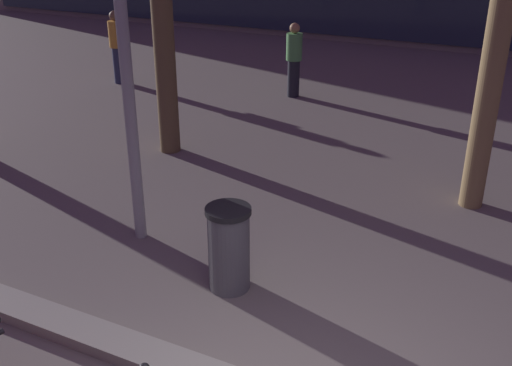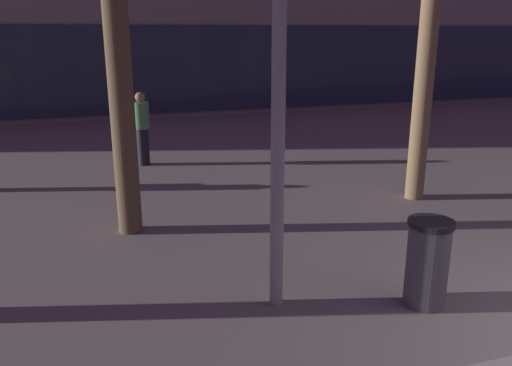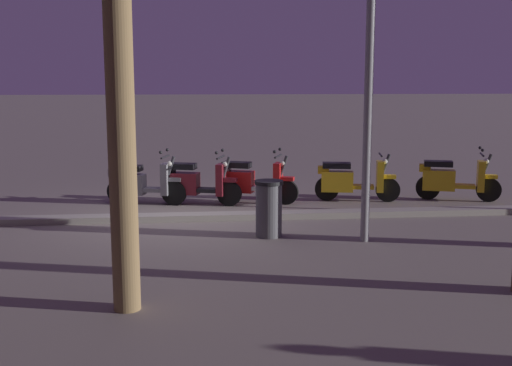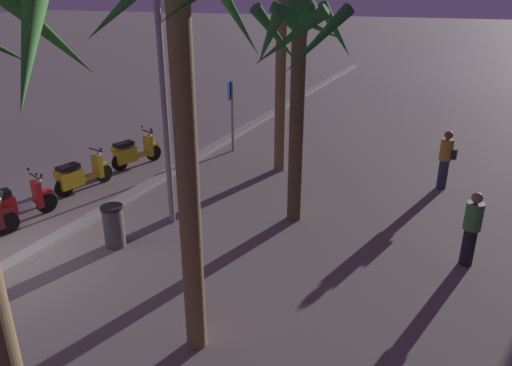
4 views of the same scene
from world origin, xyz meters
The scene contains 13 objects.
ground_plane centered at (0.00, 0.00, 0.00)m, with size 200.00×200.00×0.00m, color slate.
curb_strip centered at (0.00, 0.23, 0.06)m, with size 60.00×0.36×0.12m, color gray.
scooter_yellow_mid_rear centered at (-5.88, -1.19, 0.46)m, with size 1.72×0.82×1.17m.
scooter_yellow_far_back centered at (-3.66, -1.32, 0.45)m, with size 1.81×0.69×1.04m.
scooter_red_lead_nearest centered at (-1.49, -1.38, 0.46)m, with size 1.72×0.86×1.17m.
crossing_sign centered at (-8.59, 0.95, 1.50)m, with size 0.59×0.18×2.40m.
palm_tree_near_sign centered at (0.51, 4.79, 4.53)m, with size 2.63×2.61×6.01m.
palm_tree_far_corner centered at (-7.47, 3.11, 4.83)m, with size 1.94×1.96×6.57m.
palm_tree_mid_walkway centered at (-4.37, 4.70, 3.84)m, with size 2.44×2.44×5.13m.
pedestrian_strolling_near_curb centered at (-7.90, 7.85, 0.88)m, with size 0.34×0.46×1.66m.
pedestrian_window_shopping centered at (-3.79, 8.62, 0.83)m, with size 0.34×0.34×1.58m.
litter_bin centered at (-1.53, 1.60, 0.48)m, with size 0.48×0.48×0.95m.
street_lamp centered at (-3.05, 2.07, 3.82)m, with size 0.36×0.36×6.20m.
Camera 4 is at (5.75, 8.15, 5.21)m, focal length 33.93 mm.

